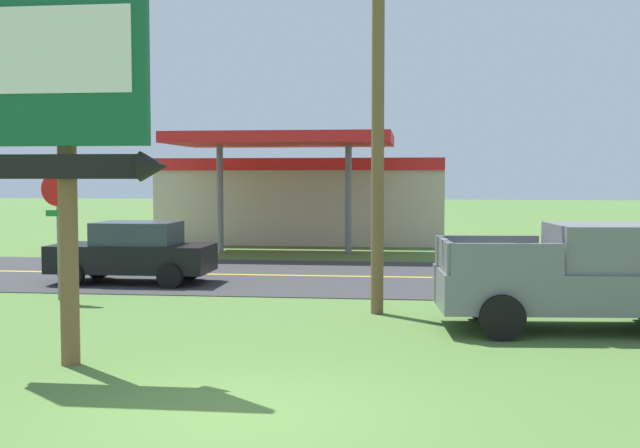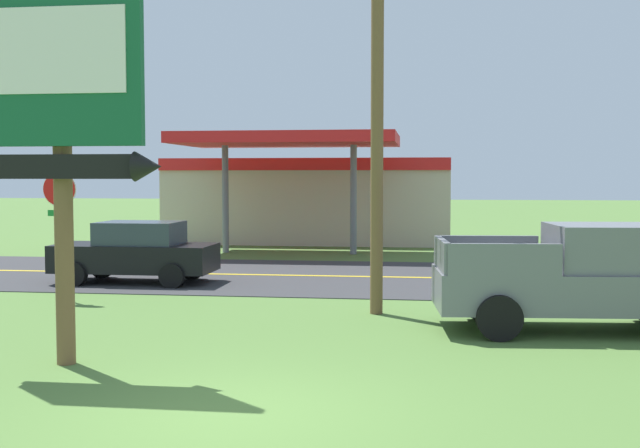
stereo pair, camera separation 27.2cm
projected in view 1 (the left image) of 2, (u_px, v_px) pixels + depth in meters
ground_plane at (241, 416)px, 9.30m from camera, size 180.00×180.00×0.00m
road_asphalt at (341, 277)px, 22.18m from camera, size 140.00×8.00×0.02m
road_centre_line at (341, 276)px, 22.18m from camera, size 126.00×0.20×0.01m
motel_sign at (66, 107)px, 11.45m from camera, size 2.92×0.54×5.80m
stop_sign at (58, 212)px, 17.88m from camera, size 0.80×0.08×2.95m
utility_pole at (378, 93)px, 15.98m from camera, size 2.18×0.26×8.39m
gas_station at (305, 197)px, 34.51m from camera, size 12.00×11.50×4.40m
pickup_grey_parked_on_lawn at (583, 278)px, 14.45m from camera, size 5.34×2.56×1.96m
car_black_far_lane at (134, 252)px, 20.78m from camera, size 4.20×2.00×1.64m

